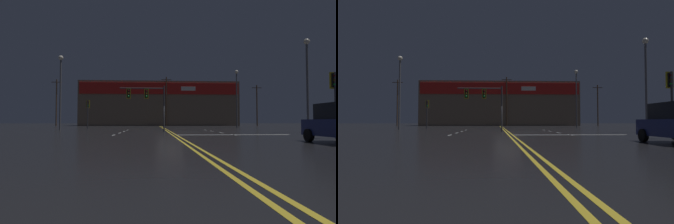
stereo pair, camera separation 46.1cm
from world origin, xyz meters
The scene contains 10 objects.
ground_plane centered at (0.00, 0.00, 0.00)m, with size 200.00×200.00×0.00m, color black.
road_markings centered at (0.81, -0.97, 0.00)m, with size 13.36×60.00×0.01m.
traffic_signal_median centered at (-2.38, 0.86, 3.42)m, with size 4.42×0.36×4.53m.
traffic_signal_corner_southeast centered at (9.12, -10.05, 2.90)m, with size 0.42×0.36×3.95m.
traffic_signal_corner_northwest centered at (-9.98, 9.41, 2.76)m, with size 0.42×0.36×3.76m.
streetlight_near_left centered at (12.94, -1.15, 5.71)m, with size 0.56×0.56×8.86m.
streetlight_near_right centered at (11.49, 15.15, 5.80)m, with size 0.56×0.56×9.02m.
streetlight_far_left centered at (-12.54, 6.70, 5.70)m, with size 0.56×0.56×8.85m.
building_backdrop centered at (0.00, 37.67, 5.02)m, with size 35.76×10.23×10.01m.
utility_pole_row centered at (-0.29, 32.41, 5.21)m, with size 46.19×0.26×10.77m.
Camera 1 is at (-1.62, -24.88, 1.03)m, focal length 28.00 mm.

